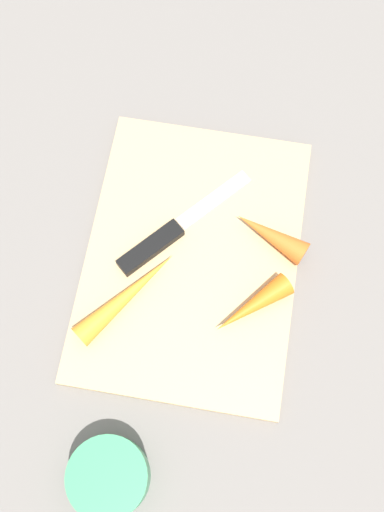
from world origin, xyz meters
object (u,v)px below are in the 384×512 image
Objects in this scene: cutting_board at (192,258)px; carrot_medium at (252,306)px; knife at (160,238)px; carrot_longest at (127,296)px; small_bowl at (109,477)px; carrot_shortest at (271,235)px.

carrot_medium is (0.05, 0.08, 0.02)m from cutting_board.
knife is 0.14m from carrot_medium.
carrot_longest is 0.20m from small_bowl.
small_bowl is (0.20, 0.02, -0.00)m from carrot_longest.
cutting_board is 0.05m from knife.
carrot_medium is at bearing -48.25° from carrot_longest.
small_bowl reaches higher than carrot_shortest.
carrot_medium is at bearing 149.34° from small_bowl.
carrot_medium is 0.25m from small_bowl.
carrot_longest is at bearing -38.84° from carrot_medium.
carrot_medium is at bearing 55.94° from cutting_board.
knife is 0.09m from carrot_longest.
cutting_board is 0.27m from small_bowl.
carrot_longest reaches higher than cutting_board.
knife is 0.28m from small_bowl.
small_bowl is (0.28, -0.00, 0.01)m from knife.
small_bowl reaches higher than knife.
knife is 1.60× the size of carrot_medium.
carrot_longest is at bearing 56.63° from carrot_shortest.
cutting_board is at bearing -7.92° from carrot_longest.
carrot_medium reaches higher than knife.
small_bowl is at bearing 89.22° from carrot_shortest.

